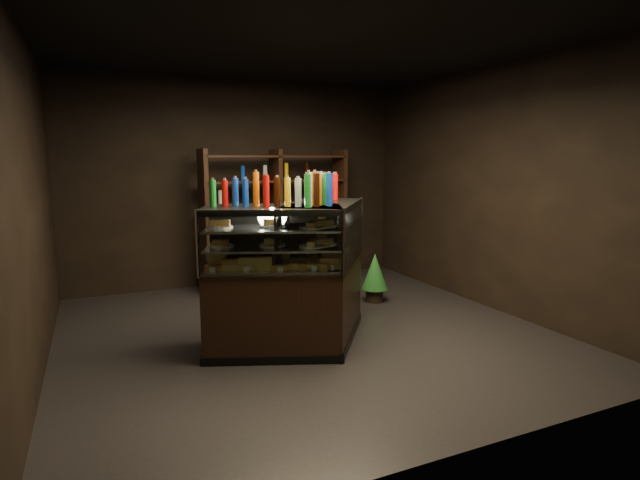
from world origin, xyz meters
The scene contains 7 objects.
ground centered at (0.00, 0.00, 0.00)m, with size 5.00×5.00×0.00m, color black.
room_shell centered at (0.00, 0.00, 1.94)m, with size 5.02×5.02×3.01m.
display_case centered at (-0.19, -0.30, 0.48)m, with size 1.99×1.45×1.44m.
food_display centered at (-0.19, -0.31, 1.05)m, with size 1.64×1.07×0.44m.
bottles_top centered at (-0.19, -0.30, 1.57)m, with size 1.48×0.93×0.30m.
potted_conifer centered at (1.29, 0.72, 0.42)m, with size 0.34×0.34×0.73m.
back_shelving centered at (0.41, 2.05, 0.61)m, with size 2.20×0.53×2.00m.
Camera 1 is at (-2.00, -4.80, 1.87)m, focal length 28.00 mm.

